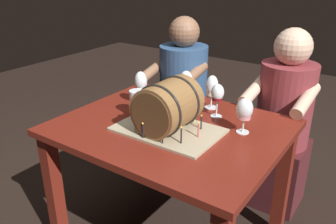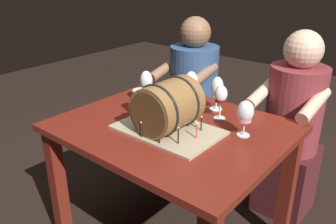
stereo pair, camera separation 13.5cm
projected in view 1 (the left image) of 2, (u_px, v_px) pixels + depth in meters
name	position (u px, v px, depth m)	size (l,w,h in m)	color
dining_table	(171.00, 146.00, 1.82)	(1.11, 0.91, 0.74)	maroon
barrel_cake	(168.00, 108.00, 1.66)	(0.50, 0.33, 0.26)	tan
wine_glass_red	(217.00, 94.00, 1.82)	(0.07, 0.07, 0.18)	white
wine_glass_rose	(244.00, 110.00, 1.64)	(0.08, 0.08, 0.18)	white
wine_glass_amber	(186.00, 83.00, 1.94)	(0.08, 0.08, 0.21)	white
wine_glass_empty	(141.00, 82.00, 1.96)	(0.07, 0.07, 0.20)	white
wine_glass_white	(212.00, 87.00, 1.93)	(0.07, 0.07, 0.19)	white
beer_pint	(138.00, 104.00, 1.84)	(0.08, 0.08, 0.14)	white
person_seated_left	(183.00, 104.00, 2.56)	(0.38, 0.46, 1.18)	#1B2D46
person_seated_right	(281.00, 129.00, 2.18)	(0.38, 0.47, 1.17)	#4C1B1E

